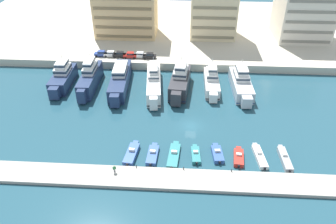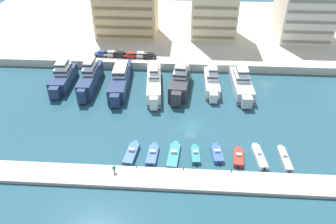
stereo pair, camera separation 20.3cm
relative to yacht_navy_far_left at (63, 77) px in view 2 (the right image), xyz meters
name	(u,v)px [view 2 (the right image)]	position (x,y,z in m)	size (l,w,h in m)	color
ground_plane	(191,126)	(36.16, -17.59, -2.45)	(400.00, 400.00, 0.00)	#234C5B
quay_promenade	(192,28)	(36.16, 45.76, -1.26)	(180.00, 70.00, 2.40)	beige
pier_dock	(190,180)	(36.16, -35.37, -2.10)	(120.00, 5.48, 0.70)	#A8A399
yacht_navy_far_left	(63,77)	(0.00, 0.00, 0.00)	(5.15, 16.85, 8.52)	navy
yacht_navy_left	(90,78)	(7.97, -0.50, 0.38)	(4.06, 19.24, 9.40)	navy
yacht_navy_mid_left	(120,79)	(16.31, 0.00, -0.15)	(5.48, 22.71, 7.41)	navy
yacht_white_center_left	(154,81)	(25.79, -0.70, 0.00)	(5.48, 22.44, 8.36)	white
yacht_charcoal_center	(180,81)	(33.02, -0.74, 0.22)	(5.96, 18.14, 8.99)	#333338
yacht_white_center_right	(212,81)	(41.78, 1.05, -0.26)	(3.98, 16.75, 7.99)	white
yacht_silver_mid_right	(241,83)	(49.77, 0.07, -0.16)	(5.35, 18.99, 8.19)	silver
motorboat_blue_far_left	(132,153)	(23.89, -28.72, -1.91)	(2.74, 7.61, 1.61)	#33569E
motorboat_blue_left	(153,154)	(28.26, -28.64, -2.01)	(2.31, 6.90, 1.35)	#33569E
motorboat_teal_mid_left	(174,155)	(32.67, -28.49, -2.06)	(2.68, 8.46, 1.27)	teal
motorboat_teal_center_left	(195,155)	(37.17, -28.14, -2.01)	(2.07, 5.95, 1.28)	teal
motorboat_blue_center	(217,154)	(41.66, -27.62, -1.96)	(2.56, 6.10, 1.43)	#33569E
motorboat_red_center_right	(238,157)	(45.96, -28.44, -1.96)	(2.44, 6.09, 1.34)	red
motorboat_white_mid_right	(259,156)	(50.30, -27.87, -1.99)	(2.37, 7.86, 1.46)	white
motorboat_grey_right	(285,159)	(55.29, -28.34, -1.92)	(1.80, 7.92, 1.49)	#9EA3A8
car_blue_far_left	(101,53)	(7.58, 14.89, 0.92)	(4.11, 1.95, 1.80)	#28428E
car_white_left	(111,54)	(10.60, 14.79, 0.92)	(4.14, 2.01, 1.80)	white
car_black_mid_left	(120,54)	(13.55, 14.60, 0.92)	(4.15, 2.03, 1.80)	black
car_red_center_left	(130,55)	(16.92, 14.31, 0.92)	(4.13, 1.98, 1.80)	red
car_white_center	(140,55)	(19.95, 14.57, 0.92)	(4.17, 2.06, 1.80)	white
car_black_center_right	(150,56)	(23.07, 14.15, 0.92)	(4.16, 2.04, 1.80)	black
apartment_block_far_left	(126,2)	(12.72, 34.80, 11.39)	(21.67, 13.45, 24.78)	#E0BC84
apartment_block_mid_left	(305,8)	(74.34, 35.98, 10.11)	(17.68, 18.24, 22.23)	silver
pedestrian_near_edge	(114,168)	(21.49, -34.50, -0.76)	(0.62, 0.37, 1.68)	#282D3D
bollard_west	(136,166)	(25.48, -32.88, -1.43)	(0.20, 0.20, 0.61)	#2D2D33
bollard_west_mid	(183,168)	(34.76, -32.88, -1.43)	(0.20, 0.20, 0.61)	#2D2D33
bollard_east_mid	(231,170)	(44.04, -32.88, -1.43)	(0.20, 0.20, 0.61)	#2D2D33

